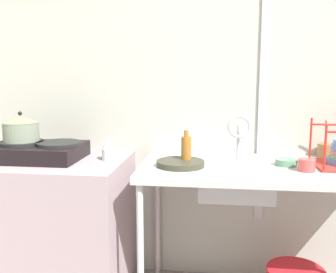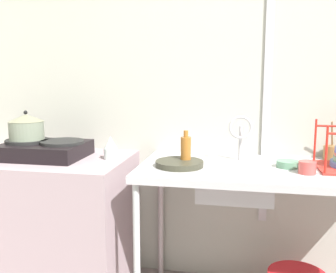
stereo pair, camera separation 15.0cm
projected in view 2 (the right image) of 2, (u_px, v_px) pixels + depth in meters
wall_back at (293, 68)px, 2.32m from camera, size 5.04×0.10×2.76m
wall_metal_strip at (269, 45)px, 2.27m from camera, size 0.05×0.01×2.21m
counter_concrete at (41, 222)px, 2.39m from camera, size 1.11×0.67×0.84m
counter_sink at (268, 178)px, 2.07m from camera, size 1.40×0.67×0.84m
stove at (45, 149)px, 2.30m from camera, size 0.49×0.39×0.11m
pot_on_left_burner at (26, 127)px, 2.30m from camera, size 0.21×0.21×0.18m
percolator at (111, 148)px, 2.26m from camera, size 0.08×0.08×0.14m
sink_basin at (235, 182)px, 2.07m from camera, size 0.40×0.33×0.16m
faucet at (241, 131)px, 2.17m from camera, size 0.14×0.08×0.27m
frying_pan at (179, 164)px, 2.08m from camera, size 0.27×0.27×0.03m
cup_by_rack at (307, 167)px, 1.92m from camera, size 0.09×0.09×0.06m
small_bowl_on_drainboard at (288, 164)px, 2.06m from camera, size 0.13×0.13×0.04m
bottle_by_sink at (186, 150)px, 2.11m from camera, size 0.06×0.06×0.19m
utensil_jar at (331, 152)px, 2.24m from camera, size 0.09×0.09×0.23m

